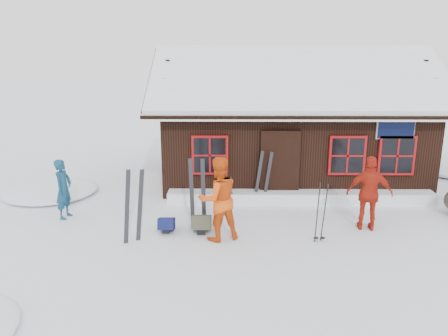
{
  "coord_description": "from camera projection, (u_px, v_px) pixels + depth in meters",
  "views": [
    {
      "loc": [
        -0.56,
        -9.64,
        4.21
      ],
      "look_at": [
        -0.68,
        1.2,
        1.3
      ],
      "focal_mm": 35.0,
      "sensor_mm": 36.0,
      "label": 1
    }
  ],
  "objects": [
    {
      "name": "snow_mounds",
      "position": [
        308.0,
        207.0,
        12.18
      ],
      "size": [
        20.6,
        13.2,
        0.48
      ],
      "color": "white",
      "rests_on": "ground"
    },
    {
      "name": "backpack_olive",
      "position": [
        202.0,
        226.0,
        10.47
      ],
      "size": [
        0.45,
        0.6,
        0.32
      ],
      "primitive_type": "cube",
      "rotation": [
        0.0,
        0.0,
        -0.01
      ],
      "color": "#3B3F2D",
      "rests_on": "ground"
    },
    {
      "name": "skier_crouched",
      "position": [
        225.0,
        190.0,
        12.19
      ],
      "size": [
        0.55,
        0.5,
        0.94
      ],
      "primitive_type": "imported",
      "rotation": [
        0.0,
        0.0,
        0.55
      ],
      "color": "black",
      "rests_on": "ground"
    },
    {
      "name": "snow_drift",
      "position": [
        300.0,
        197.0,
        12.51
      ],
      "size": [
        7.6,
        0.6,
        0.35
      ],
      "primitive_type": "cube",
      "color": "white",
      "rests_on": "ground"
    },
    {
      "name": "backpack_blue",
      "position": [
        167.0,
        226.0,
        10.49
      ],
      "size": [
        0.39,
        0.51,
        0.27
      ],
      "primitive_type": "cube",
      "rotation": [
        0.0,
        0.0,
        0.02
      ],
      "color": "#101546",
      "rests_on": "ground"
    },
    {
      "name": "ski_pair_right",
      "position": [
        263.0,
        178.0,
        12.33
      ],
      "size": [
        0.55,
        0.15,
        1.57
      ],
      "rotation": [
        0.0,
        0.0,
        -0.09
      ],
      "color": "black",
      "rests_on": "ground"
    },
    {
      "name": "ski_pair_left",
      "position": [
        134.0,
        207.0,
        9.79
      ],
      "size": [
        0.53,
        0.23,
        1.75
      ],
      "rotation": [
        0.0,
        0.0,
        0.35
      ],
      "color": "black",
      "rests_on": "ground"
    },
    {
      "name": "ground",
      "position": [
        252.0,
        234.0,
        10.4
      ],
      "size": [
        120.0,
        120.0,
        0.0
      ],
      "primitive_type": "plane",
      "color": "white",
      "rests_on": "ground"
    },
    {
      "name": "ski_pair_mid",
      "position": [
        198.0,
        194.0,
        10.63
      ],
      "size": [
        0.42,
        0.1,
        1.78
      ],
      "rotation": [
        0.0,
        0.0,
        -0.15
      ],
      "color": "black",
      "rests_on": "ground"
    },
    {
      "name": "mountain_hut",
      "position": [
        290.0,
        131.0,
        14.78
      ],
      "size": [
        8.9,
        6.09,
        4.42
      ],
      "color": "black",
      "rests_on": "ground"
    },
    {
      "name": "skier_orange_left",
      "position": [
        218.0,
        199.0,
        9.87
      ],
      "size": [
        1.16,
        1.05,
        1.96
      ],
      "primitive_type": "imported",
      "rotation": [
        0.0,
        0.0,
        3.53
      ],
      "color": "#DA4D0F",
      "rests_on": "ground"
    },
    {
      "name": "skier_teal",
      "position": [
        64.0,
        189.0,
        11.23
      ],
      "size": [
        0.46,
        0.62,
        1.56
      ],
      "primitive_type": "imported",
      "rotation": [
        0.0,
        0.0,
        1.41
      ],
      "color": "navy",
      "rests_on": "ground"
    },
    {
      "name": "skier_orange_right",
      "position": [
        369.0,
        193.0,
        10.44
      ],
      "size": [
        1.14,
        0.65,
        1.83
      ],
      "primitive_type": "imported",
      "rotation": [
        0.0,
        0.0,
        2.94
      ],
      "color": "#AA2111",
      "rests_on": "ground"
    },
    {
      "name": "ski_poles",
      "position": [
        321.0,
        214.0,
        9.82
      ],
      "size": [
        0.25,
        0.13,
        1.43
      ],
      "color": "black",
      "rests_on": "ground"
    }
  ]
}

